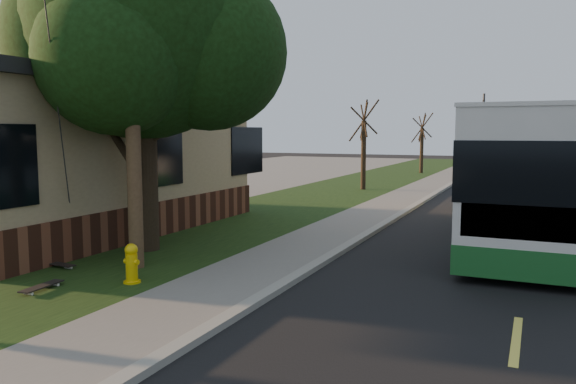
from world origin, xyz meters
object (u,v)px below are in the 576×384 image
Objects in this scene: traffic_signal at (483,127)px; fire_hydrant at (132,264)px; bare_tree_far at (422,144)px; dumpster at (185,186)px; distant_car at (515,169)px; utility_pole at (130,41)px; skateboard_spare at (59,264)px; bare_tree_near at (364,146)px; leafy_tree at (147,30)px; skateboard_main at (42,287)px; transit_bus at (533,170)px.

fire_hydrant is at bearing -95.21° from traffic_signal.
dumpster is at bearing -104.13° from bare_tree_far.
bare_tree_far is at bearing 158.54° from distant_car.
distant_car is at bearing 76.37° from utility_pole.
bare_tree_far is 20.91m from dumpster.
bare_tree_far is 29.76m from skateboard_spare.
skateboard_spare is (-2.18, 0.35, -0.31)m from fire_hydrant.
fire_hydrant is 30.04m from bare_tree_far.
fire_hydrant is 0.08× the size of utility_pole.
dumpster is at bearing -119.14° from bare_tree_near.
leafy_tree is 6.25m from skateboard_main.
utility_pole is 4.95m from skateboard_main.
bare_tree_near reaches higher than dumpster.
utility_pole is 33.26m from traffic_signal.
traffic_signal is 25.83m from dumpster.
leafy_tree is at bearing 75.24° from skateboard_spare.
leafy_tree is 1.88× the size of distant_car.
traffic_signal reaches higher than transit_bus.
bare_tree_near is 16.52m from traffic_signal.
skateboard_spare is (-1.47, -0.65, -4.50)m from utility_pole.
utility_pole reaches higher than traffic_signal.
utility_pole is at bearing -96.58° from traffic_signal.
dumpster is at bearing 175.43° from transit_bus.
fire_hydrant is 1.57m from skateboard_main.
leafy_tree reaches higher than fire_hydrant.
leafy_tree is 1.42× the size of traffic_signal.
utility_pole is 11.01× the size of skateboard_spare.
leafy_tree is 9.46× the size of skateboard_spare.
distant_car is at bearing -70.51° from traffic_signal.
fire_hydrant is 2.23m from skateboard_spare.
traffic_signal is at bearing 83.09° from skateboard_main.
bare_tree_near is (-0.90, 18.00, 1.72)m from fire_hydrant.
fire_hydrant is at bearing -127.13° from transit_bus.
dumpster is (-5.09, -20.24, -1.23)m from bare_tree_far.
transit_bus is 3.02× the size of distant_car.
skateboard_spare is at bearing -70.59° from dumpster.
bare_tree_near is at bearing 87.50° from leafy_tree.
dumpster reaches higher than distant_car.
traffic_signal is at bearing 98.03° from transit_bus.
skateboard_main is 0.47× the size of dumpster.
transit_bus is at bearing 51.55° from skateboard_main.
distant_car is at bearing 93.35° from transit_bus.
distant_car is (6.73, 28.00, 0.57)m from skateboard_main.
fire_hydrant is 0.18× the size of distant_car.
leafy_tree reaches higher than bare_tree_near.
utility_pole is at bearing 23.69° from skateboard_spare.
dumpster is (-3.32, 9.41, 0.65)m from skateboard_spare.
dumpster reaches higher than skateboard_main.
fire_hydrant is at bearing -9.07° from skateboard_spare.
utility_pole is 27.01m from distant_car.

